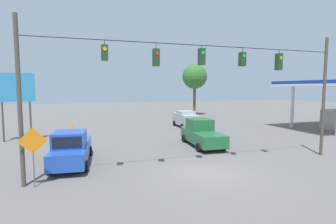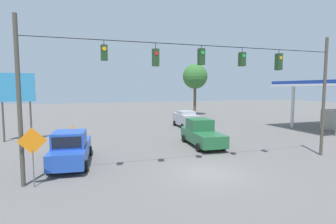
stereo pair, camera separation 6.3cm
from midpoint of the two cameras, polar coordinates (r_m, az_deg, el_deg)
ground_plane at (r=14.88m, az=8.86°, el=-13.04°), size 140.00×140.00×0.00m
overhead_signal_span at (r=15.12m, az=7.71°, el=6.88°), size 18.63×0.38×8.01m
pickup_truck_blue_parked_shoulder at (r=17.07m, az=-20.26°, el=-7.51°), size 2.55×5.74×2.12m
pickup_truck_green_crossing_near at (r=21.34m, az=7.43°, el=-4.68°), size 2.50×5.53×2.12m
sedan_silver_oncoming_far at (r=30.99m, az=3.99°, el=-1.46°), size 2.20×4.45×1.93m
traffic_cone_nearest at (r=16.18m, az=-21.42°, el=-10.62°), size 0.34×0.34×0.66m
traffic_cone_second at (r=19.05m, az=-20.33°, el=-8.19°), size 0.34×0.34×0.66m
traffic_cone_third at (r=21.91m, az=-20.19°, el=-6.44°), size 0.34×0.34×0.66m
traffic_cone_fourth at (r=25.09m, az=-19.76°, el=-4.95°), size 0.34×0.34×0.66m
traffic_cone_fifth at (r=27.95m, az=-19.54°, el=-3.92°), size 0.34×0.34×0.66m
traffic_cone_farthest at (r=30.91m, az=-19.95°, el=-3.06°), size 0.34×0.34×0.66m
roadside_billboard at (r=26.14m, az=-30.16°, el=3.59°), size 3.05×0.16×5.92m
work_zone_sign at (r=13.77m, az=-27.32°, el=-6.52°), size 1.27×0.06×2.84m
pedestrian at (r=19.12m, az=-23.66°, el=-6.76°), size 0.40×0.28×1.64m
tree_horizon_left at (r=44.75m, az=5.95°, el=7.65°), size 4.17×4.17×8.64m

